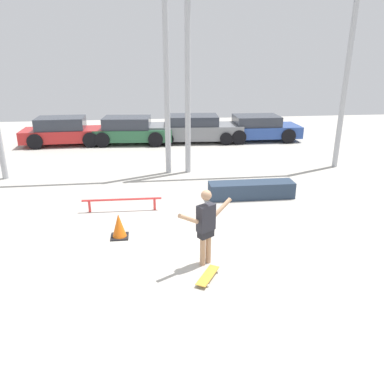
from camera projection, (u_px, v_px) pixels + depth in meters
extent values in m
plane|color=#B2ADA3|center=(199.00, 240.00, 8.88)|extent=(36.00, 36.00, 0.00)
cylinder|color=tan|center=(203.00, 248.00, 7.70)|extent=(0.12, 0.12, 0.77)
cylinder|color=tan|center=(208.00, 246.00, 7.79)|extent=(0.12, 0.12, 0.77)
cube|color=black|center=(206.00, 233.00, 7.64)|extent=(0.37, 0.32, 0.17)
cube|color=#26262D|center=(206.00, 218.00, 7.52)|extent=(0.42, 0.36, 0.56)
sphere|color=tan|center=(206.00, 195.00, 7.35)|extent=(0.21, 0.21, 0.21)
cylinder|color=tan|center=(188.00, 219.00, 7.21)|extent=(0.46, 0.34, 0.33)
cylinder|color=tan|center=(222.00, 207.00, 7.75)|extent=(0.46, 0.34, 0.33)
cube|color=gold|center=(208.00, 275.00, 7.32)|extent=(0.58, 0.78, 0.01)
cylinder|color=silver|center=(208.00, 269.00, 7.60)|extent=(0.06, 0.06, 0.05)
cylinder|color=silver|center=(218.00, 272.00, 7.52)|extent=(0.06, 0.06, 0.05)
cylinder|color=silver|center=(197.00, 283.00, 7.15)|extent=(0.06, 0.06, 0.05)
cylinder|color=silver|center=(208.00, 286.00, 7.07)|extent=(0.06, 0.06, 0.05)
cube|color=#28384C|center=(251.00, 190.00, 11.44)|extent=(2.61, 0.64, 0.49)
cylinder|color=red|center=(122.00, 199.00, 10.42)|extent=(2.20, 0.11, 0.06)
cylinder|color=red|center=(90.00, 206.00, 10.39)|extent=(0.07, 0.07, 0.34)
cylinder|color=red|center=(155.00, 204.00, 10.56)|extent=(0.07, 0.07, 0.34)
cylinder|color=#A5A8AD|center=(167.00, 86.00, 12.88)|extent=(0.20, 0.20, 6.27)
cylinder|color=#A5A8AD|center=(188.00, 85.00, 12.96)|extent=(0.20, 0.20, 6.27)
cylinder|color=#A5A8AD|center=(345.00, 84.00, 13.63)|extent=(0.20, 0.20, 6.27)
cube|color=red|center=(66.00, 135.00, 18.19)|extent=(4.08, 1.78, 0.57)
cube|color=#2D333D|center=(61.00, 123.00, 17.98)|extent=(2.26, 1.60, 0.56)
cylinder|color=black|center=(94.00, 133.00, 19.17)|extent=(0.72, 0.24, 0.71)
cylinder|color=black|center=(90.00, 140.00, 17.65)|extent=(0.72, 0.24, 0.71)
cylinder|color=black|center=(43.00, 135.00, 18.82)|extent=(0.72, 0.24, 0.71)
cylinder|color=black|center=(35.00, 142.00, 17.30)|extent=(0.72, 0.24, 0.71)
cube|color=#28603D|center=(131.00, 134.00, 18.45)|extent=(4.19, 2.03, 0.56)
cube|color=#2D333D|center=(127.00, 123.00, 18.25)|extent=(2.36, 1.73, 0.54)
cylinder|color=black|center=(157.00, 133.00, 19.29)|extent=(0.72, 0.28, 0.70)
cylinder|color=black|center=(156.00, 139.00, 17.76)|extent=(0.72, 0.28, 0.70)
cylinder|color=black|center=(108.00, 133.00, 19.21)|extent=(0.72, 0.28, 0.70)
cylinder|color=black|center=(102.00, 140.00, 17.68)|extent=(0.72, 0.28, 0.70)
cube|color=slate|center=(196.00, 131.00, 18.82)|extent=(4.71, 2.09, 0.69)
cube|color=#2D333D|center=(192.00, 120.00, 18.62)|extent=(2.64, 1.80, 0.46)
cylinder|color=black|center=(222.00, 132.00, 19.77)|extent=(0.62, 0.26, 0.61)
cylinder|color=black|center=(226.00, 139.00, 18.15)|extent=(0.62, 0.26, 0.61)
cylinder|color=black|center=(168.00, 132.00, 19.64)|extent=(0.62, 0.26, 0.61)
cylinder|color=black|center=(167.00, 139.00, 18.02)|extent=(0.62, 0.26, 0.61)
cube|color=#284793|center=(259.00, 131.00, 19.15)|extent=(4.06, 1.89, 0.57)
cube|color=#2D333D|center=(256.00, 120.00, 18.95)|extent=(2.24, 1.71, 0.49)
cylinder|color=black|center=(277.00, 129.00, 20.15)|extent=(0.72, 0.23, 0.71)
cylinder|color=black|center=(288.00, 136.00, 18.49)|extent=(0.72, 0.23, 0.71)
cylinder|color=black|center=(231.00, 130.00, 19.90)|extent=(0.72, 0.23, 0.71)
cylinder|color=black|center=(239.00, 137.00, 18.24)|extent=(0.72, 0.23, 0.71)
cube|color=black|center=(120.00, 236.00, 9.01)|extent=(0.42, 0.42, 0.03)
cone|color=orange|center=(119.00, 225.00, 8.91)|extent=(0.34, 0.34, 0.57)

